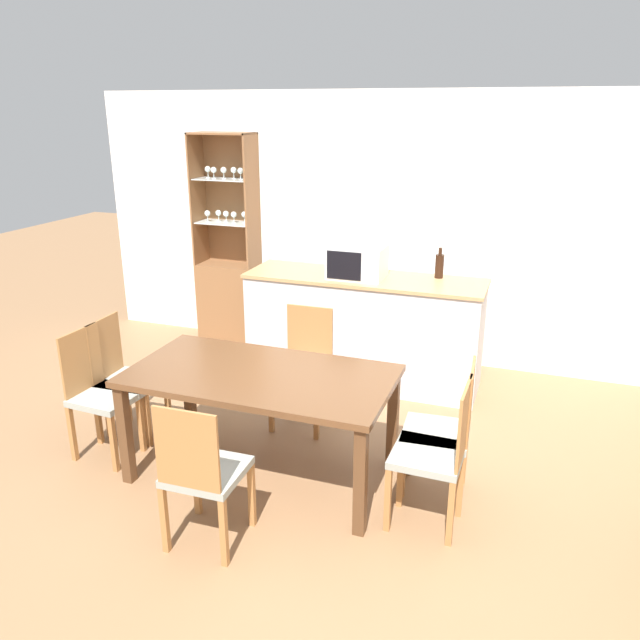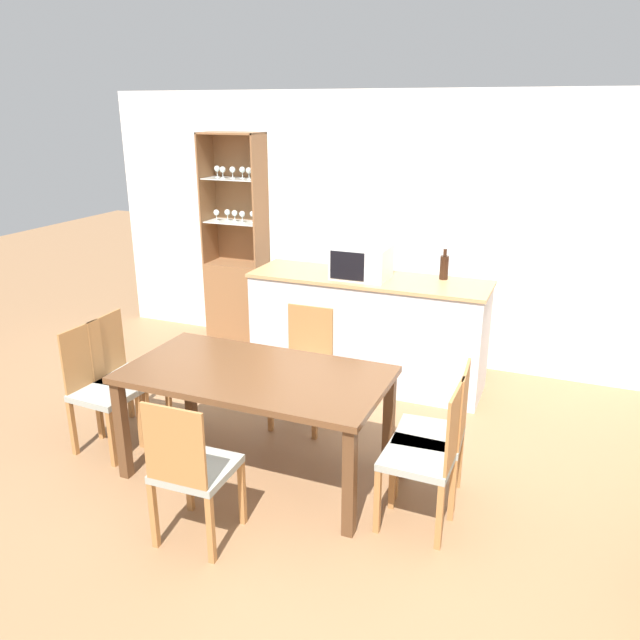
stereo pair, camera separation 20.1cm
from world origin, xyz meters
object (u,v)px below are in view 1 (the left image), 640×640
dining_table (261,385)px  dining_chair_side_right_near (436,454)px  display_cabinet (229,283)px  dining_chair_head_near (203,473)px  dining_chair_side_left_far (125,379)px  microwave (357,262)px  wine_bottle (439,266)px  dining_chair_head_far (304,368)px  dining_chair_side_left_near (101,394)px  dining_chair_side_right_far (443,431)px

dining_table → dining_chair_side_right_near: (1.19, -0.14, -0.20)m
display_cabinet → dining_chair_head_near: display_cabinet is taller
display_cabinet → dining_table: (1.42, -2.27, 0.03)m
dining_table → dining_chair_side_left_far: 1.21m
display_cabinet → dining_chair_head_near: (1.42, -3.05, -0.17)m
display_cabinet → microwave: 1.75m
microwave → wine_bottle: size_ratio=1.79×
dining_chair_head_near → dining_chair_head_far: size_ratio=1.00×
microwave → wine_bottle: microwave is taller
dining_table → dining_chair_side_left_far: (-1.19, 0.14, -0.20)m
dining_chair_side_left_far → wine_bottle: wine_bottle is taller
display_cabinet → dining_chair_side_right_near: size_ratio=2.33×
dining_chair_head_near → dining_chair_side_left_far: 1.50m
dining_chair_side_left_near → dining_chair_side_left_far: (-0.00, 0.27, 0.00)m
display_cabinet → dining_chair_side_right_near: bearing=-42.7°
microwave → wine_bottle: 0.71m
dining_chair_side_left_near → dining_chair_side_right_near: bearing=93.2°
dining_chair_side_right_far → wine_bottle: size_ratio=3.49×
dining_chair_side_left_near → dining_chair_side_right_near: (2.38, -0.00, 0.00)m
dining_chair_head_near → dining_chair_head_far: (-0.00, 1.56, 0.00)m
display_cabinet → dining_chair_head_near: size_ratio=2.33×
dining_chair_side_left_near → wine_bottle: wine_bottle is taller
dining_chair_head_near → dining_chair_side_right_far: same height
dining_chair_head_near → dining_chair_side_left_near: bearing=150.0°
dining_chair_head_near → wine_bottle: wine_bottle is taller
dining_chair_side_right_near → dining_chair_side_right_far: 0.28m
dining_table → wine_bottle: wine_bottle is taller
dining_chair_head_near → dining_chair_side_left_far: (-1.19, 0.92, 0.00)m
dining_table → dining_chair_head_near: bearing=-89.9°
dining_chair_head_far → microwave: microwave is taller
dining_chair_head_near → dining_table: bearing=88.6°
dining_chair_head_far → microwave: size_ratio=1.95×
dining_chair_side_left_near → wine_bottle: bearing=138.6°
dining_chair_side_left_far → dining_chair_side_right_far: (2.38, 0.00, 0.00)m
wine_bottle → dining_chair_head_far: bearing=-126.5°
dining_chair_side_left_near → microwave: microwave is taller
dining_chair_head_near → microwave: 2.55m
wine_bottle → dining_chair_side_left_far: bearing=-138.8°
dining_chair_side_left_near → dining_chair_head_near: bearing=64.8°
dining_chair_side_right_far → microwave: size_ratio=1.95×
dining_chair_side_left_near → dining_chair_side_left_far: same height
dining_chair_head_near → dining_chair_side_right_near: size_ratio=1.00×
dining_chair_head_near → wine_bottle: (0.83, 2.69, 0.63)m
dining_chair_side_left_near → dining_chair_side_right_far: (2.38, 0.28, 0.00)m
dining_chair_side_right_near → dining_chair_side_right_far: bearing=1.1°
display_cabinet → dining_chair_side_left_near: display_cabinet is taller
dining_chair_head_far → wine_bottle: bearing=-127.6°
dining_table → dining_chair_side_right_near: 1.21m
microwave → dining_chair_side_right_near: bearing=-60.4°
dining_chair_head_near → dining_chair_side_left_near: 1.35m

